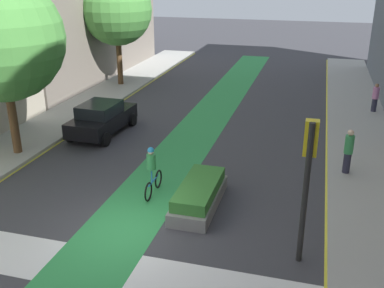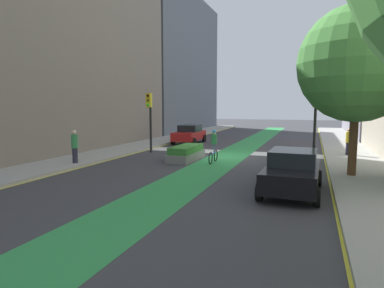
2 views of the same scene
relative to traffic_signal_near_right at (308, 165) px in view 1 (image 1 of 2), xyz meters
name	(u,v)px [view 1 (image 1 of 2)]	position (x,y,z in m)	size (l,w,h in m)	color
ground_plane	(127,230)	(-5.23, 0.01, -2.84)	(120.00, 120.00, 0.00)	#38383D
bike_lane_paint	(120,229)	(-5.46, 0.01, -2.83)	(2.40, 60.00, 0.01)	#2D8C47
crosswalk_band	(97,269)	(-5.23, -1.99, -2.84)	(12.00, 1.80, 0.01)	silver
curb_stripe_right	(327,262)	(0.77, 0.01, -2.83)	(0.16, 60.00, 0.01)	yellow
traffic_signal_near_right	(308,165)	(0.00, 0.00, 0.00)	(0.35, 0.52, 4.04)	black
car_black_left_far	(102,118)	(-9.79, 7.74, -2.04)	(2.14, 4.26, 1.57)	black
cyclist_in_lane	(152,170)	(-5.24, 2.42, -1.87)	(0.32, 1.73, 1.86)	black
pedestrian_sidewalk_right_a	(348,151)	(1.44, 5.92, -1.79)	(0.34, 0.34, 1.76)	#262638
pedestrian_sidewalk_right_b	(375,97)	(3.19, 14.65, -1.90)	(0.34, 0.34, 1.56)	#262638
street_tree_near	(1,39)	(-12.12, 4.29, 2.12)	(5.00, 5.00, 7.31)	brown
street_tree_far	(117,10)	(-12.80, 16.66, 2.17)	(4.56, 4.56, 7.15)	brown
median_planter	(199,195)	(-3.46, 2.10, -2.44)	(1.28, 3.32, 0.85)	slate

